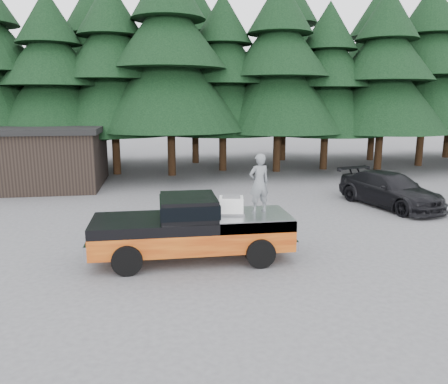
{
  "coord_description": "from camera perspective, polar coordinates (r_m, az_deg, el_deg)",
  "views": [
    {
      "loc": [
        -1.91,
        -13.17,
        4.65
      ],
      "look_at": [
        0.12,
        0.0,
        1.86
      ],
      "focal_mm": 35.0,
      "sensor_mm": 36.0,
      "label": 1
    }
  ],
  "objects": [
    {
      "name": "treeline",
      "position": [
        30.61,
        -4.56,
        17.55
      ],
      "size": [
        60.15,
        16.05,
        17.5
      ],
      "color": "black",
      "rests_on": "ground"
    },
    {
      "name": "air_compressor",
      "position": [
        13.05,
        0.96,
        -1.82
      ],
      "size": [
        0.79,
        0.69,
        0.48
      ],
      "primitive_type": "cube",
      "rotation": [
        0.0,
        0.0,
        -0.16
      ],
      "color": "white",
      "rests_on": "pickup_truck"
    },
    {
      "name": "utility_building",
      "position": [
        26.32,
        -24.39,
        4.26
      ],
      "size": [
        8.4,
        6.4,
        3.3
      ],
      "color": "black",
      "rests_on": "ground"
    },
    {
      "name": "man_on_bed",
      "position": [
        13.17,
        4.6,
        1.17
      ],
      "size": [
        0.73,
        0.57,
        1.79
      ],
      "primitive_type": "imported",
      "rotation": [
        0.0,
        0.0,
        3.38
      ],
      "color": "slate",
      "rests_on": "pickup_truck"
    },
    {
      "name": "ground",
      "position": [
        14.1,
        -0.49,
        -7.43
      ],
      "size": [
        120.0,
        120.0,
        0.0
      ],
      "primitive_type": "plane",
      "color": "#4E4E51",
      "rests_on": "ground"
    },
    {
      "name": "pickup_truck",
      "position": [
        13.08,
        -4.17,
        -5.94
      ],
      "size": [
        6.0,
        2.04,
        1.33
      ],
      "primitive_type": null,
      "color": "#D06718",
      "rests_on": "ground"
    },
    {
      "name": "truck_cab",
      "position": [
        12.82,
        -4.68,
        -1.86
      ],
      "size": [
        1.66,
        1.9,
        0.59
      ],
      "primitive_type": "cube",
      "color": "black",
      "rests_on": "pickup_truck"
    },
    {
      "name": "parked_car",
      "position": [
        20.86,
        20.85,
        0.29
      ],
      "size": [
        3.49,
        5.62,
        1.52
      ],
      "primitive_type": "imported",
      "rotation": [
        0.0,
        0.0,
        0.28
      ],
      "color": "black",
      "rests_on": "ground"
    }
  ]
}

